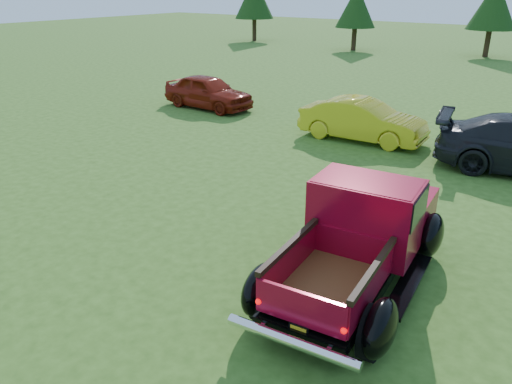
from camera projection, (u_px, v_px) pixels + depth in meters
The scene contains 6 objects.
ground at pixel (264, 246), 9.69m from camera, with size 120.00×120.00×0.00m, color #315117.
tree_west at pixel (356, 7), 36.64m from camera, with size 2.94×2.94×4.60m.
tree_mid_left at pixel (494, 5), 33.18m from camera, with size 3.20×3.20×5.00m.
pickup_truck at pixel (364, 232), 8.43m from camera, with size 2.65×4.95×1.78m.
show_car_red at pixel (208, 92), 20.16m from camera, with size 1.57×3.90×1.33m, color maroon.
show_car_yellow at pixel (363, 120), 15.98m from camera, with size 1.40×4.00×1.32m, color gold.
Camera 1 is at (4.87, -7.00, 4.72)m, focal length 35.00 mm.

